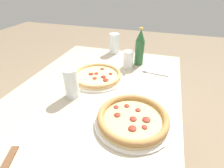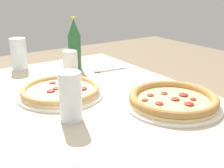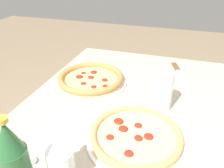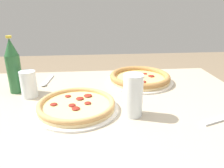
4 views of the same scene
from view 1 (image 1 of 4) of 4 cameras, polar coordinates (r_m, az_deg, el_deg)
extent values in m
cube|color=#B7A88E|center=(1.21, -4.09, -16.72)|extent=(1.21, 0.88, 0.74)
cylinder|color=white|center=(1.07, -4.86, 2.00)|extent=(0.32, 0.32, 0.01)
cylinder|color=#E5C689|center=(1.06, -4.88, 2.47)|extent=(0.29, 0.29, 0.01)
cylinder|color=#EACC7F|center=(1.06, -4.90, 2.82)|extent=(0.26, 0.26, 0.00)
torus|color=tan|center=(1.06, -4.91, 3.05)|extent=(0.29, 0.29, 0.02)
ellipsoid|color=maroon|center=(1.12, -3.18, 5.01)|extent=(0.03, 0.03, 0.01)
ellipsoid|color=maroon|center=(1.07, -5.12, 3.50)|extent=(0.03, 0.03, 0.01)
ellipsoid|color=maroon|center=(1.02, -5.66, 1.91)|extent=(0.03, 0.03, 0.01)
ellipsoid|color=maroon|center=(1.03, -3.00, 2.45)|extent=(0.03, 0.03, 0.01)
ellipsoid|color=maroon|center=(1.00, -2.03, 1.38)|extent=(0.03, 0.03, 0.01)
ellipsoid|color=maroon|center=(1.06, -0.42, 3.42)|extent=(0.03, 0.03, 0.01)
ellipsoid|color=maroon|center=(1.07, -6.86, 3.33)|extent=(0.03, 0.03, 0.01)
cylinder|color=silver|center=(0.77, 6.75, -11.99)|extent=(0.33, 0.33, 0.01)
cylinder|color=#E5C689|center=(0.76, 6.80, -11.45)|extent=(0.30, 0.30, 0.01)
cylinder|color=#E5C170|center=(0.76, 6.83, -11.04)|extent=(0.27, 0.27, 0.00)
torus|color=#AD7A42|center=(0.75, 6.87, -10.63)|extent=(0.30, 0.30, 0.03)
ellipsoid|color=maroon|center=(0.79, 8.50, -8.34)|extent=(0.02, 0.02, 0.01)
ellipsoid|color=maroon|center=(0.75, 11.17, -11.28)|extent=(0.03, 0.03, 0.01)
ellipsoid|color=maroon|center=(0.81, 4.88, -7.06)|extent=(0.02, 0.02, 0.01)
ellipsoid|color=maroon|center=(0.80, 1.34, -7.47)|extent=(0.02, 0.02, 0.01)
ellipsoid|color=maroon|center=(0.75, 6.95, -11.19)|extent=(0.03, 0.03, 0.01)
ellipsoid|color=maroon|center=(0.72, 10.60, -13.62)|extent=(0.02, 0.02, 0.01)
ellipsoid|color=maroon|center=(0.76, 1.76, -9.99)|extent=(0.03, 0.03, 0.01)
ellipsoid|color=maroon|center=(0.71, 6.68, -14.17)|extent=(0.03, 0.03, 0.01)
cylinder|color=white|center=(1.18, 5.30, 8.02)|extent=(0.07, 0.07, 0.11)
cylinder|color=#F4A323|center=(1.19, 5.27, 7.39)|extent=(0.06, 0.06, 0.08)
cylinder|color=white|center=(1.42, 0.74, 13.11)|extent=(0.08, 0.08, 0.15)
cylinder|color=orange|center=(1.43, 0.73, 11.76)|extent=(0.06, 0.06, 0.07)
cylinder|color=white|center=(0.90, -13.16, 0.28)|extent=(0.07, 0.07, 0.15)
cylinder|color=maroon|center=(0.91, -13.01, -0.80)|extent=(0.06, 0.06, 0.11)
cylinder|color=#286033|center=(1.23, 8.90, 10.10)|extent=(0.06, 0.06, 0.17)
cone|color=#286033|center=(1.19, 9.40, 15.52)|extent=(0.06, 0.06, 0.07)
cylinder|color=gold|center=(1.18, 9.58, 17.46)|extent=(0.02, 0.02, 0.01)
cube|color=brown|center=(0.74, -30.41, -20.06)|extent=(0.09, 0.05, 0.01)
cube|color=silver|center=(0.80, -27.05, -13.89)|extent=(0.14, 0.07, 0.01)
cube|color=silver|center=(1.15, 14.64, 3.31)|extent=(0.04, 0.14, 0.01)
ellipsoid|color=silver|center=(1.16, 10.73, 4.26)|extent=(0.03, 0.04, 0.01)
camera|label=2|loc=(0.76, -74.17, -2.79)|focal=45.00mm
camera|label=3|loc=(1.44, -0.87, 30.75)|focal=35.00mm
camera|label=4|loc=(1.36, -39.74, 19.07)|focal=35.00mm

